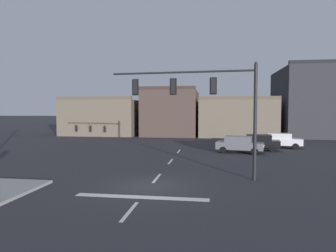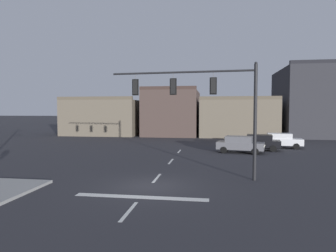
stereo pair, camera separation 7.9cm
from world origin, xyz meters
The scene contains 8 objects.
ground_plane centered at (0.00, 0.00, 0.00)m, with size 400.00×400.00×0.00m, color #2B2B30.
stop_bar_paint centered at (0.00, -2.00, 0.00)m, with size 6.40×0.50×0.01m, color silver.
lane_centreline centered at (0.00, 2.00, 0.00)m, with size 0.16×26.40×0.01m.
signal_mast_near_side centered at (2.89, 2.52, 4.88)m, with size 8.82×0.79×6.89m.
car_lot_nearside centered at (10.60, 18.27, 0.86)m, with size 4.57×2.23×1.61m.
car_lot_middle centered at (7.95, 16.07, 0.86)m, with size 4.61×2.36×1.61m.
car_lot_farside centered at (5.91, 13.80, 0.86)m, with size 4.67×2.66×1.61m.
building_row centered at (7.64, 33.97, 3.86)m, with size 51.30×13.35×11.11m.
Camera 1 is at (3.28, -15.49, 4.09)m, focal length 31.82 mm.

